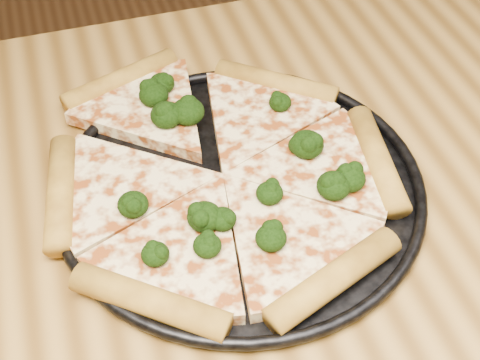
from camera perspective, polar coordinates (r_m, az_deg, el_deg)
name	(u,v)px	position (r m, az deg, el deg)	size (l,w,h in m)	color
pizza_pan	(240,186)	(0.62, 0.00, -0.53)	(0.34, 0.34, 0.02)	black
pizza	(219,172)	(0.62, -1.79, 0.66)	(0.34, 0.38, 0.03)	#FADB99
broccoli_florets	(229,159)	(0.62, -0.96, 1.85)	(0.22, 0.25, 0.02)	black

